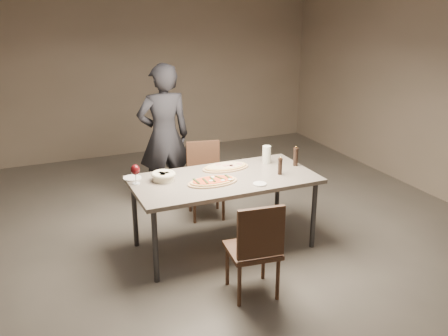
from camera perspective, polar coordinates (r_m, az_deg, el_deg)
name	(u,v)px	position (r m, az deg, el deg)	size (l,w,h in m)	color
room	(224,113)	(4.69, 0.00, 6.35)	(7.00, 7.00, 7.00)	#58534C
dining_table	(224,183)	(4.90, 0.00, -1.73)	(1.80, 0.90, 0.75)	slate
zucchini_pizza	(213,181)	(4.74, -1.29, -1.53)	(0.50, 0.27, 0.05)	tan
ham_pizza	(226,167)	(5.13, 0.19, 0.12)	(0.50, 0.28, 0.04)	tan
bread_basket	(163,176)	(4.82, -6.94, -0.88)	(0.23, 0.23, 0.08)	beige
oil_dish	(260,184)	(4.71, 4.11, -1.83)	(0.13, 0.13, 0.01)	white
pepper_mill_left	(280,166)	(4.97, 6.43, 0.22)	(0.05, 0.05, 0.19)	black
pepper_mill_right	(296,156)	(5.24, 8.20, 1.33)	(0.06, 0.06, 0.21)	black
carafe	(267,155)	(5.29, 4.89, 1.54)	(0.09, 0.09, 0.19)	silver
wine_glass	(135,170)	(4.75, -10.10, -0.27)	(0.09, 0.09, 0.19)	silver
side_plate	(132,178)	(4.94, -10.44, -1.12)	(0.18, 0.18, 0.01)	white
chair_near	(256,246)	(4.17, 3.67, -8.84)	(0.46, 0.46, 0.87)	#42291C
chair_far	(205,175)	(5.75, -2.21, -0.78)	(0.47, 0.47, 0.85)	#42291C
diner	(164,136)	(5.92, -6.86, 3.60)	(0.63, 0.41, 1.72)	black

